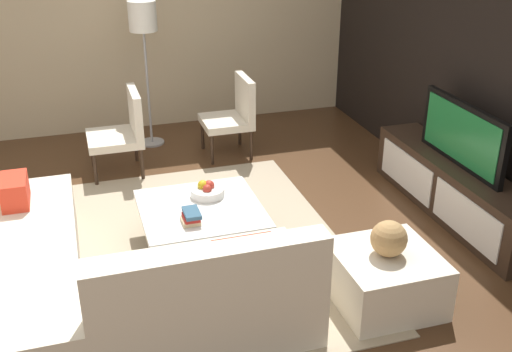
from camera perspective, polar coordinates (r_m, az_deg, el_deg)
The scene contains 15 objects.
ground_plane at distance 5.08m, azimuth -5.80°, elevation -7.34°, with size 14.00×14.00×0.00m, color #4C301C.
feature_wall_back at distance 5.63m, azimuth 21.91°, elevation 9.79°, with size 6.40×0.12×2.80m, color black.
side_wall_left at distance 7.61m, azimuth -9.90°, elevation 14.77°, with size 0.12×5.20×2.80m, color #C6B28E.
area_rug at distance 5.16m, azimuth -6.04°, elevation -6.72°, with size 3.06×2.47×0.01m, color tan.
media_console at distance 5.83m, azimuth 17.77°, elevation -1.21°, with size 2.10×0.43×0.50m.
television at distance 5.63m, azimuth 18.47°, elevation 3.62°, with size 1.15×0.06×0.56m.
sectional_couch at distance 4.45m, azimuth -15.74°, elevation -9.01°, with size 2.28×2.33×0.83m.
coffee_table at distance 5.08m, azimuth -5.03°, elevation -4.67°, with size 0.95×0.96×0.38m.
accent_chair_near at distance 6.47m, azimuth -12.10°, elevation 4.36°, with size 0.58×0.54×0.87m.
floor_lamp at distance 6.95m, azimuth -10.35°, elevation 13.42°, with size 0.30×0.30×1.63m.
ottoman at distance 4.53m, azimuth 11.76°, elevation -9.23°, with size 0.70×0.70×0.40m, color beige.
fruit_bowl at distance 5.15m, azimuth -4.50°, elevation -1.36°, with size 0.28×0.28×0.13m.
accent_chair_far at distance 6.80m, azimuth -2.00°, elevation 5.94°, with size 0.54×0.52×0.87m.
decorative_ball at distance 4.36m, azimuth 12.13°, elevation -5.66°, with size 0.26×0.26×0.26m, color #AD8451.
book_stack at distance 4.76m, azimuth -5.99°, elevation -3.75°, with size 0.21×0.14×0.09m.
Camera 1 is at (4.23, -0.77, 2.71)m, focal length 43.46 mm.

